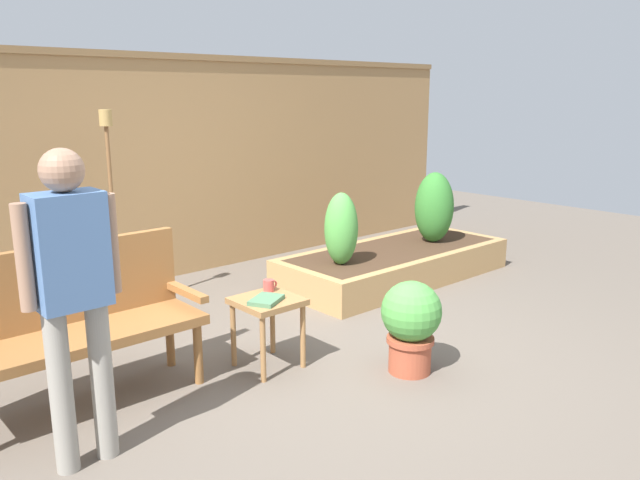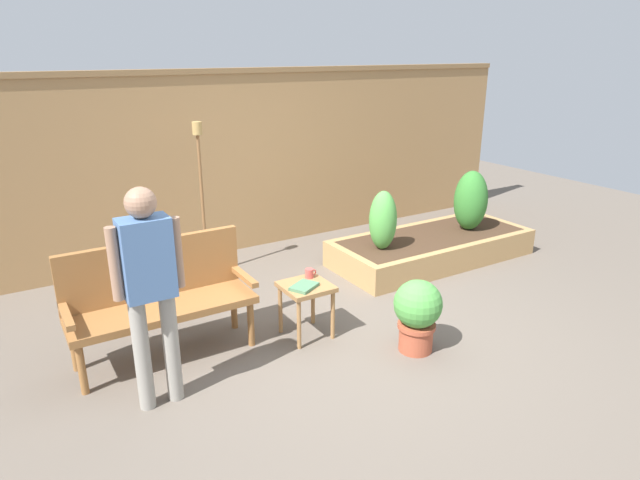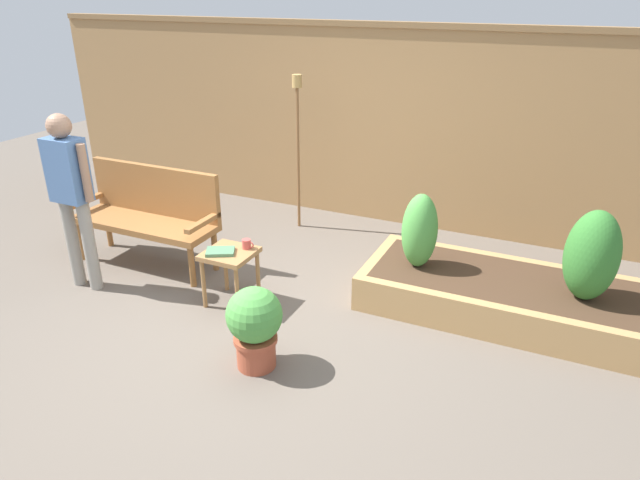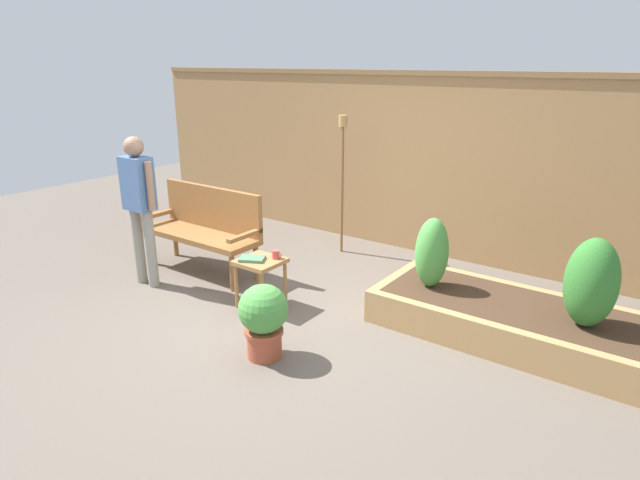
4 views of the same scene
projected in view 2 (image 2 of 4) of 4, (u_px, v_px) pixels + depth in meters
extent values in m
plane|color=#60564C|center=(352.00, 336.00, 4.77)|extent=(14.00, 14.00, 0.00)
cube|color=#A37A4C|center=(229.00, 166.00, 6.51)|extent=(8.40, 0.10, 2.10)
cube|color=olive|center=(224.00, 71.00, 6.16)|extent=(8.40, 0.14, 0.06)
cylinder|color=#936033|center=(234.00, 307.00, 4.85)|extent=(0.06, 0.06, 0.40)
cylinder|color=#936033|center=(251.00, 324.00, 4.56)|extent=(0.06, 0.06, 0.40)
cylinder|color=#936033|center=(74.00, 347.00, 4.20)|extent=(0.06, 0.06, 0.40)
cylinder|color=#936033|center=(82.00, 369.00, 3.91)|extent=(0.06, 0.06, 0.40)
cube|color=#936033|center=(163.00, 309.00, 4.31)|extent=(1.44, 0.48, 0.06)
cube|color=#936033|center=(152.00, 269.00, 4.39)|extent=(1.44, 0.06, 0.48)
cube|color=#936033|center=(66.00, 315.00, 3.93)|extent=(0.06, 0.48, 0.04)
cube|color=#936033|center=(243.00, 276.00, 4.61)|extent=(0.06, 0.48, 0.04)
cylinder|color=#9E7042|center=(313.00, 301.00, 4.93)|extent=(0.04, 0.04, 0.44)
cylinder|color=#9E7042|center=(333.00, 315.00, 4.67)|extent=(0.04, 0.04, 0.44)
cylinder|color=#9E7042|center=(280.00, 309.00, 4.77)|extent=(0.04, 0.04, 0.44)
cylinder|color=#9E7042|center=(299.00, 325.00, 4.50)|extent=(0.04, 0.04, 0.44)
cube|color=#9E7042|center=(306.00, 287.00, 4.64)|extent=(0.40, 0.40, 0.04)
cylinder|color=#CC4C47|center=(309.00, 273.00, 4.76)|extent=(0.07, 0.07, 0.08)
torus|color=#CC4C47|center=(313.00, 272.00, 4.78)|extent=(0.06, 0.01, 0.06)
cube|color=#4C7A56|center=(304.00, 286.00, 4.56)|extent=(0.28, 0.26, 0.03)
cylinder|color=#A84C33|center=(416.00, 339.00, 4.52)|extent=(0.28, 0.28, 0.21)
cylinder|color=#A84C33|center=(417.00, 325.00, 4.48)|extent=(0.31, 0.31, 0.04)
sphere|color=#4C9942|center=(418.00, 304.00, 4.42)|extent=(0.40, 0.40, 0.40)
cube|color=#AD8451|center=(460.00, 259.00, 6.10)|extent=(2.40, 0.09, 0.30)
cube|color=#AD8451|center=(407.00, 237.00, 6.83)|extent=(2.40, 0.09, 0.30)
cube|color=#AD8451|center=(351.00, 267.00, 5.89)|extent=(0.09, 0.82, 0.30)
cube|color=#AD8451|center=(499.00, 231.00, 7.03)|extent=(0.09, 0.82, 0.30)
cube|color=#422D1E|center=(432.00, 247.00, 6.46)|extent=(2.22, 0.82, 0.30)
cylinder|color=brown|center=(382.00, 246.00, 5.98)|extent=(0.04, 0.04, 0.06)
ellipsoid|color=#4C9942|center=(383.00, 220.00, 5.88)|extent=(0.30, 0.30, 0.65)
cylinder|color=brown|center=(468.00, 227.00, 6.63)|extent=(0.04, 0.04, 0.06)
ellipsoid|color=#33752D|center=(471.00, 200.00, 6.52)|extent=(0.39, 0.39, 0.72)
cylinder|color=brown|center=(203.00, 207.00, 5.83)|extent=(0.03, 0.03, 1.54)
cylinder|color=#AD894C|center=(197.00, 128.00, 5.56)|extent=(0.10, 0.10, 0.13)
cylinder|color=gray|center=(171.00, 347.00, 3.80)|extent=(0.11, 0.11, 0.82)
cylinder|color=gray|center=(142.00, 355.00, 3.70)|extent=(0.11, 0.11, 0.82)
cube|color=#4C70A3|center=(147.00, 258.00, 3.52)|extent=(0.32, 0.20, 0.54)
cylinder|color=#9E755B|center=(177.00, 253.00, 3.62)|extent=(0.07, 0.07, 0.49)
cylinder|color=#9E755B|center=(114.00, 264.00, 3.43)|extent=(0.07, 0.07, 0.49)
sphere|color=#9E755B|center=(140.00, 203.00, 3.40)|extent=(0.20, 0.20, 0.20)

